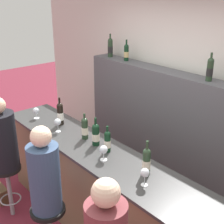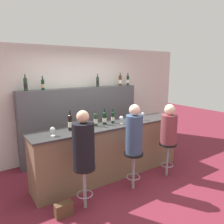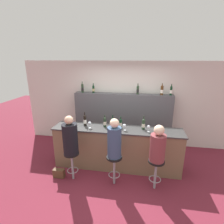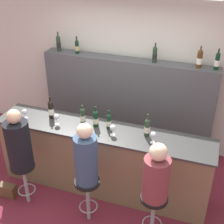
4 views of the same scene
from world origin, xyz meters
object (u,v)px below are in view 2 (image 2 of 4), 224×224
wine_bottle_backbar_3 (120,80)px  guest_seated_middle (134,132)px  wine_glass_2 (121,118)px  guest_seated_right (169,127)px  wine_glass_3 (143,114)px  bar_stool_left (84,176)px  wine_bottle_backbar_4 (128,80)px  wine_bottle_backbar_2 (98,81)px  wine_glass_1 (82,124)px  bar_stool_right (168,151)px  wine_bottle_backbar_1 (43,84)px  wine_bottle_counter_3 (113,117)px  wine_bottle_counter_4 (134,113)px  wine_bottle_counter_1 (96,119)px  wine_bottle_counter_0 (70,122)px  guest_seated_left (83,143)px  handbag (64,209)px  wine_glass_0 (53,130)px  bar_stool_middle (133,161)px  wine_bottle_backbar_0 (25,84)px  wine_bottle_counter_2 (105,118)px

wine_bottle_backbar_3 → guest_seated_middle: size_ratio=0.39×
wine_glass_2 → guest_seated_right: size_ratio=0.20×
wine_glass_3 → bar_stool_left: size_ratio=0.24×
wine_bottle_backbar_4 → bar_stool_left: wine_bottle_backbar_4 is taller
wine_bottle_backbar_2 → guest_seated_right: wine_bottle_backbar_2 is taller
wine_glass_1 → bar_stool_right: wine_glass_1 is taller
wine_bottle_backbar_2 → wine_bottle_backbar_1: bearing=180.0°
wine_bottle_counter_3 → guest_seated_middle: guest_seated_middle is taller
wine_glass_2 → wine_bottle_counter_4: bearing=17.3°
wine_bottle_counter_1 → wine_bottle_backbar_2: bearing=57.5°
guest_seated_right → wine_bottle_backbar_3: bearing=83.9°
wine_bottle_counter_0 → wine_bottle_backbar_2: wine_bottle_backbar_2 is taller
wine_bottle_counter_3 → guest_seated_left: (-1.00, -0.70, -0.12)m
guest_seated_right → wine_bottle_counter_3: bearing=139.7°
handbag → wine_glass_3: bearing=15.8°
wine_bottle_counter_4 → wine_glass_0: size_ratio=2.27×
wine_bottle_backbar_4 → wine_glass_2: wine_bottle_backbar_4 is taller
guest_seated_right → wine_glass_1: bearing=160.1°
bar_stool_middle → guest_seated_middle: (0.00, 0.00, 0.53)m
wine_bottle_counter_3 → wine_bottle_backbar_2: 1.36m
wine_bottle_counter_4 → wine_glass_3: (0.11, -0.14, -0.01)m
bar_stool_right → bar_stool_middle: bearing=180.0°
wine_bottle_counter_3 → bar_stool_right: bearing=-40.3°
wine_bottle_backbar_0 → guest_seated_left: size_ratio=0.39×
wine_bottle_counter_4 → wine_bottle_backbar_1: size_ratio=1.14×
wine_bottle_counter_4 → wine_bottle_backbar_2: 1.32m
wine_bottle_backbar_3 → bar_stool_right: (-0.20, -1.86, -1.28)m
wine_bottle_counter_2 → bar_stool_left: 1.26m
guest_seated_left → guest_seated_middle: bearing=0.0°
wine_glass_3 → bar_stool_left: (-1.66, -0.57, -0.65)m
bar_stool_right → wine_bottle_backbar_4: bearing=76.3°
wine_bottle_counter_1 → wine_bottle_counter_3: (0.39, 0.00, -0.01)m
bar_stool_middle → wine_glass_3: bearing=39.0°
wine_bottle_backbar_2 → handbag: bearing=-132.4°
guest_seated_right → wine_glass_0: bearing=164.8°
wine_bottle_backbar_0 → guest_seated_left: bearing=-80.3°
wine_bottle_counter_4 → guest_seated_right: guest_seated_right is taller
wine_bottle_backbar_2 → wine_glass_2: 1.46m
wine_bottle_counter_4 → wine_glass_3: wine_bottle_counter_4 is taller
guest_seated_right → handbag: size_ratio=2.96×
guest_seated_middle → handbag: 1.61m
guest_seated_middle → bar_stool_left: bearing=180.0°
wine_bottle_counter_2 → guest_seated_left: size_ratio=0.36×
guest_seated_left → wine_bottle_counter_4: bearing=24.4°
wine_glass_2 → bar_stool_left: wine_glass_2 is taller
wine_bottle_counter_0 → wine_bottle_counter_4: bearing=0.0°
wine_bottle_backbar_1 → wine_glass_3: 2.17m
wine_bottle_counter_1 → wine_bottle_backbar_2: wine_bottle_backbar_2 is taller
wine_bottle_backbar_0 → wine_glass_2: (1.43, -1.29, -0.64)m
wine_bottle_counter_4 → guest_seated_middle: bearing=-129.9°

